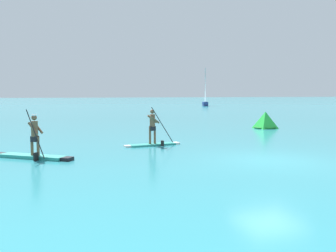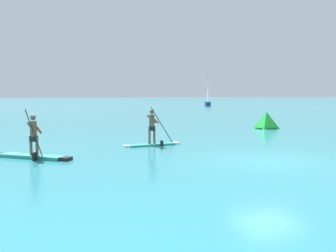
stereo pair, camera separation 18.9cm
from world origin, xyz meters
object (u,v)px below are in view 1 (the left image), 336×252
paddleboarder_near_left (33,150)px  paddleboarder_mid_center (153,136)px  race_marker_buoy (265,121)px  sailboat_right_horizon (205,100)px

paddleboarder_near_left → paddleboarder_mid_center: bearing=57.5°
race_marker_buoy → paddleboarder_near_left: bearing=-152.8°
paddleboarder_near_left → paddleboarder_mid_center: paddleboarder_near_left is taller
paddleboarder_near_left → paddleboarder_mid_center: (5.41, 2.01, 0.13)m
race_marker_buoy → sailboat_right_horizon: size_ratio=0.25×
sailboat_right_horizon → paddleboarder_near_left: bearing=-10.6°
paddleboarder_near_left → sailboat_right_horizon: (31.42, 54.38, 0.83)m
paddleboarder_mid_center → race_marker_buoy: (10.19, 6.02, 0.08)m
paddleboarder_near_left → paddleboarder_mid_center: size_ratio=1.06×
paddleboarder_mid_center → race_marker_buoy: bearing=22.8°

